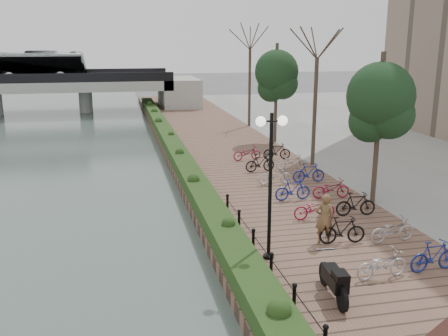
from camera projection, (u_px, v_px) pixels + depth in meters
name	position (u px, v px, depth m)	size (l,w,h in m)	color
promenade	(239.00, 166.00, 29.40)	(8.00, 75.00, 0.50)	brown
hedge	(176.00, 151.00, 30.93)	(1.10, 56.00, 0.60)	#233E16
chain_fence	(282.00, 281.00, 14.04)	(0.10, 14.10, 0.70)	black
lamppost	(271.00, 155.00, 15.53)	(1.02, 0.32, 4.78)	black
motorcycle	(333.00, 278.00, 13.72)	(0.57, 1.83, 1.14)	black
pedestrian	(324.00, 219.00, 17.39)	(0.65, 0.43, 1.79)	brown
bicycle_parking	(311.00, 188.00, 22.45)	(2.40, 17.32, 1.00)	#B2B1B6
street_trees	(340.00, 118.00, 24.82)	(3.20, 37.12, 6.80)	#3D3224
bridge	(1.00, 82.00, 50.92)	(36.00, 10.77, 6.50)	gray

